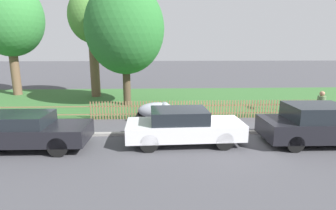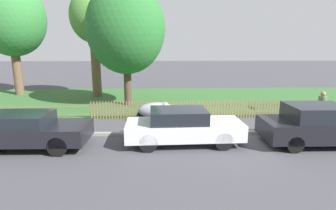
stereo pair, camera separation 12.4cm
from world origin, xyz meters
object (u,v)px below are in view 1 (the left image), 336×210
at_px(parked_car_navy_estate, 183,126).
at_px(pedestrian_near_fence, 320,107).
at_px(parked_car_red_compact, 319,124).
at_px(parked_car_black_saloon, 25,130).
at_px(tree_mid_park, 125,29).
at_px(tree_behind_motorcycle, 92,19).
at_px(tree_nearest_kerb, 9,18).
at_px(covered_motorcycle, 157,110).

bearing_deg(parked_car_navy_estate, pedestrian_near_fence, 13.32).
bearing_deg(parked_car_red_compact, parked_car_black_saloon, -178.90).
relative_size(tree_mid_park, pedestrian_near_fence, 4.37).
distance_m(parked_car_navy_estate, tree_behind_motorcycle, 12.49).
distance_m(tree_nearest_kerb, tree_mid_park, 9.78).
bearing_deg(tree_nearest_kerb, pedestrian_near_fence, -27.23).
relative_size(tree_nearest_kerb, tree_behind_motorcycle, 1.12).
distance_m(covered_motorcycle, tree_mid_park, 6.07).
bearing_deg(tree_behind_motorcycle, tree_nearest_kerb, 171.32).
xyz_separation_m(parked_car_black_saloon, tree_nearest_kerb, (-6.01, 11.29, 4.98)).
bearing_deg(parked_car_black_saloon, tree_mid_park, 69.32).
distance_m(parked_car_navy_estate, tree_nearest_kerb, 16.85).
xyz_separation_m(covered_motorcycle, pedestrian_near_fence, (7.35, -1.18, 0.33)).
xyz_separation_m(parked_car_red_compact, tree_nearest_kerb, (-16.86, 11.23, 4.92)).
xyz_separation_m(parked_car_black_saloon, parked_car_navy_estate, (5.71, 0.25, 0.01)).
distance_m(tree_nearest_kerb, pedestrian_near_fence, 20.89).
relative_size(covered_motorcycle, pedestrian_near_fence, 1.16).
bearing_deg(parked_car_navy_estate, parked_car_black_saloon, -179.36).
bearing_deg(parked_car_red_compact, pedestrian_near_fence, 58.12).
bearing_deg(tree_behind_motorcycle, tree_mid_park, -49.24).
bearing_deg(covered_motorcycle, pedestrian_near_fence, -14.59).
xyz_separation_m(parked_car_red_compact, tree_behind_motorcycle, (-10.65, 10.29, 4.81)).
distance_m(parked_car_navy_estate, pedestrian_near_fence, 6.61).
bearing_deg(parked_car_red_compact, covered_motorcycle, 153.87).
xyz_separation_m(parked_car_black_saloon, parked_car_red_compact, (10.85, 0.06, 0.06)).
height_order(parked_car_navy_estate, pedestrian_near_fence, pedestrian_near_fence).
xyz_separation_m(parked_car_black_saloon, pedestrian_near_fence, (12.09, 1.98, 0.27)).
bearing_deg(parked_car_navy_estate, parked_car_red_compact, -4.02).
xyz_separation_m(covered_motorcycle, tree_mid_park, (-1.89, 4.11, 4.05)).
height_order(parked_car_navy_estate, tree_nearest_kerb, tree_nearest_kerb).
bearing_deg(parked_car_black_saloon, pedestrian_near_fence, 10.01).
bearing_deg(tree_nearest_kerb, tree_mid_park, -24.40).
xyz_separation_m(parked_car_navy_estate, tree_behind_motorcycle, (-5.51, 10.09, 4.87)).
relative_size(covered_motorcycle, tree_mid_park, 0.26).
relative_size(parked_car_black_saloon, covered_motorcycle, 2.23).
xyz_separation_m(parked_car_navy_estate, covered_motorcycle, (-0.97, 2.91, -0.07)).
height_order(tree_nearest_kerb, tree_behind_motorcycle, tree_nearest_kerb).
relative_size(tree_behind_motorcycle, pedestrian_near_fence, 4.47).
bearing_deg(pedestrian_near_fence, tree_mid_park, -49.23).
xyz_separation_m(tree_nearest_kerb, pedestrian_near_fence, (18.09, -9.31, -4.71)).
bearing_deg(tree_mid_park, parked_car_navy_estate, -67.82).
bearing_deg(tree_mid_park, tree_nearest_kerb, 155.60).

